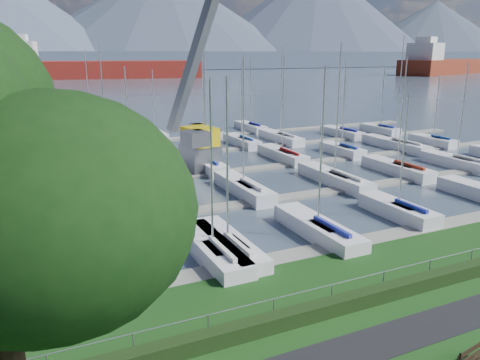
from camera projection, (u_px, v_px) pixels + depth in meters
path at (394, 338)px, 19.16m from camera, size 160.00×2.00×0.04m
water at (44, 75)px, 249.17m from camera, size 800.00×540.00×0.20m
hedge at (355, 301)px, 21.35m from camera, size 80.00×0.70×0.70m
fence at (350, 280)px, 21.47m from camera, size 80.00×0.04×0.04m
foothill at (37, 61)px, 308.68m from camera, size 900.00×80.00×12.00m
mountains at (37, 6)px, 366.18m from camera, size 1190.00×360.00×115.00m
docks at (178, 177)px, 44.57m from camera, size 90.00×41.60×0.25m
bench_right at (475, 358)px, 17.25m from camera, size 1.84×0.70×0.85m
crane at (200, 114)px, 46.90m from camera, size 6.62×13.19×22.35m
cargo_ship_mid at (88, 70)px, 214.37m from camera, size 95.55×34.25×21.50m
cargo_ship_east at (443, 67)px, 258.25m from camera, size 81.55×44.03×21.50m
sailboat_fleet at (147, 116)px, 44.92m from camera, size 73.69×49.42×13.83m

